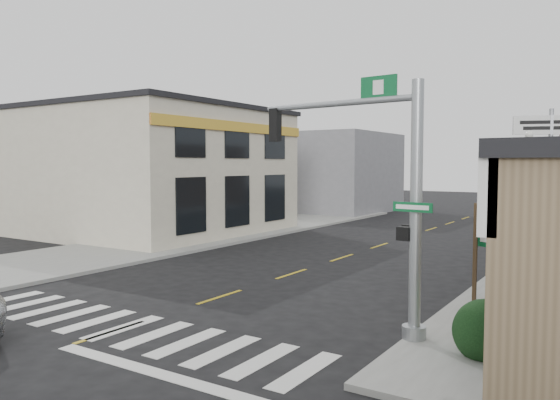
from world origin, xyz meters
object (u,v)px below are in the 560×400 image
Objects in this scene: guide_sign at (500,241)px; dance_center_sign at (551,144)px; lamp_post at (529,194)px; traffic_signal_pole at (386,181)px; fire_hydrant at (501,322)px.

guide_sign is 9.21m from dance_center_sign.
dance_center_sign is at bearing 68.40° from lamp_post.
traffic_signal_pole is at bearing -118.87° from dance_center_sign.
traffic_signal_pole is 2.09× the size of guide_sign.
traffic_signal_pole is at bearing -123.72° from lamp_post.
traffic_signal_pole is 8.06m from lamp_post.
traffic_signal_pole reaches higher than fire_hydrant.
guide_sign is 4.28× the size of fire_hydrant.
dance_center_sign reaches higher than traffic_signal_pole.
dance_center_sign reaches higher than fire_hydrant.
traffic_signal_pole is at bearing -154.21° from fire_hydrant.
dance_center_sign is (-0.45, 11.32, 4.19)m from fire_hydrant.
traffic_signal_pole is 4.33m from guide_sign.
guide_sign is at bearing 102.05° from fire_hydrant.
fire_hydrant is (2.25, 1.09, -3.06)m from traffic_signal_pole.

